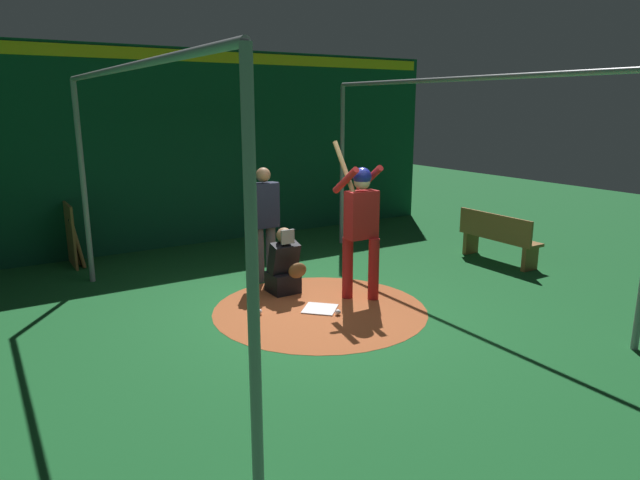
# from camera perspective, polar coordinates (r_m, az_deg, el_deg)

# --- Properties ---
(ground_plane) EXTENTS (26.73, 26.73, 0.00)m
(ground_plane) POSITION_cam_1_polar(r_m,az_deg,el_deg) (7.51, -0.00, -7.06)
(ground_plane) COLOR #195B28
(dirt_circle) EXTENTS (2.83, 2.83, 0.01)m
(dirt_circle) POSITION_cam_1_polar(r_m,az_deg,el_deg) (7.51, -0.00, -7.04)
(dirt_circle) COLOR #AD562D
(dirt_circle) RESTS_ON ground
(home_plate) EXTENTS (0.59, 0.59, 0.01)m
(home_plate) POSITION_cam_1_polar(r_m,az_deg,el_deg) (7.51, -0.00, -6.97)
(home_plate) COLOR white
(home_plate) RESTS_ON dirt_circle
(batter) EXTENTS (0.68, 0.49, 2.17)m
(batter) POSITION_cam_1_polar(r_m,az_deg,el_deg) (7.66, 4.15, 2.07)
(batter) COLOR maroon
(batter) RESTS_ON ground
(catcher) EXTENTS (0.58, 0.40, 0.97)m
(catcher) POSITION_cam_1_polar(r_m,az_deg,el_deg) (8.06, -3.62, -2.80)
(catcher) COLOR black
(catcher) RESTS_ON ground
(umpire) EXTENTS (0.22, 0.49, 1.74)m
(umpire) POSITION_cam_1_polar(r_m,az_deg,el_deg) (8.50, -5.67, 2.21)
(umpire) COLOR #4C4C51
(umpire) RESTS_ON ground
(back_wall) EXTENTS (0.22, 10.73, 3.65)m
(back_wall) POSITION_cam_1_polar(r_m,az_deg,el_deg) (11.09, -12.46, 9.10)
(back_wall) COLOR #0F472D
(back_wall) RESTS_ON ground
(cage_frame) EXTENTS (5.88, 4.70, 3.03)m
(cage_frame) POSITION_cam_1_polar(r_m,az_deg,el_deg) (7.05, -0.00, 9.42)
(cage_frame) COLOR gray
(cage_frame) RESTS_ON ground
(bat_rack) EXTENTS (1.18, 0.20, 1.05)m
(bat_rack) POSITION_cam_1_polar(r_m,az_deg,el_deg) (10.48, -23.99, 0.51)
(bat_rack) COLOR olive
(bat_rack) RESTS_ON ground
(bench) EXTENTS (1.52, 0.36, 0.85)m
(bench) POSITION_cam_1_polar(r_m,az_deg,el_deg) (10.09, 17.54, 0.28)
(bench) COLOR olive
(bench) RESTS_ON ground
(baseball_0) EXTENTS (0.07, 0.07, 0.07)m
(baseball_0) POSITION_cam_1_polar(r_m,az_deg,el_deg) (7.31, 1.83, -7.32)
(baseball_0) COLOR white
(baseball_0) RESTS_ON dirt_circle
(baseball_1) EXTENTS (0.07, 0.07, 0.07)m
(baseball_1) POSITION_cam_1_polar(r_m,az_deg,el_deg) (7.36, -6.17, -7.24)
(baseball_1) COLOR white
(baseball_1) RESTS_ON dirt_circle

